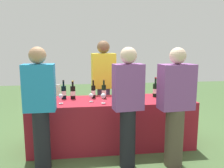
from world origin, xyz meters
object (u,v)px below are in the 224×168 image
at_px(wine_bottle_4, 104,91).
at_px(ice_bucket, 171,93).
at_px(wine_glass_4, 134,94).
at_px(menu_board, 46,106).
at_px(wine_bottle_6, 155,90).
at_px(wine_glass_2, 103,96).
at_px(wine_bottle_3, 93,92).
at_px(wine_bottle_7, 170,89).
at_px(guest_1, 128,104).
at_px(wine_bottle_5, 132,90).
at_px(wine_glass_1, 91,96).
at_px(guest_0, 40,105).
at_px(guest_2, 176,105).
at_px(server_pouring, 104,84).
at_px(wine_bottle_1, 64,92).
at_px(wine_bottle_2, 73,92).
at_px(wine_glass_5, 160,94).
at_px(wine_glass_0, 61,96).
at_px(wine_glass_3, 115,95).

relative_size(wine_bottle_4, ice_bucket, 1.32).
distance_m(wine_glass_4, menu_board, 1.94).
relative_size(wine_bottle_6, wine_glass_2, 2.13).
height_order(wine_bottle_3, ice_bucket, wine_bottle_3).
distance_m(wine_bottle_7, guest_1, 1.16).
relative_size(wine_bottle_6, wine_glass_4, 2.18).
height_order(wine_bottle_5, wine_glass_1, wine_bottle_5).
height_order(guest_0, guest_2, guest_0).
relative_size(wine_bottle_7, menu_board, 0.40).
bearing_deg(wine_glass_4, wine_bottle_6, 30.60).
bearing_deg(wine_bottle_3, wine_glass_4, -25.83).
bearing_deg(guest_0, wine_bottle_5, 28.69).
distance_m(wine_glass_1, server_pouring, 0.74).
relative_size(wine_glass_4, menu_board, 0.18).
bearing_deg(wine_bottle_1, wine_bottle_7, -2.01).
xyz_separation_m(wine_bottle_1, guest_2, (1.48, -0.89, -0.02)).
xyz_separation_m(wine_bottle_2, wine_glass_2, (0.45, -0.35, 0.00)).
bearing_deg(wine_glass_1, wine_glass_2, -36.80).
bearing_deg(menu_board, wine_glass_2, -42.79).
bearing_deg(ice_bucket, wine_bottle_1, 171.54).
relative_size(wine_bottle_3, menu_board, 0.37).
height_order(server_pouring, guest_2, server_pouring).
xyz_separation_m(server_pouring, menu_board, (-1.09, 0.43, -0.48)).
xyz_separation_m(wine_glass_2, wine_glass_4, (0.47, 0.08, -0.00)).
height_order(wine_glass_4, guest_1, guest_1).
bearing_deg(wine_glass_2, wine_bottle_6, 19.97).
bearing_deg(wine_bottle_7, wine_bottle_2, 178.79).
height_order(wine_bottle_3, guest_0, guest_0).
bearing_deg(wine_glass_5, wine_glass_1, 177.09).
height_order(wine_bottle_6, wine_bottle_7, wine_bottle_7).
bearing_deg(ice_bucket, wine_bottle_6, 134.75).
relative_size(wine_bottle_1, wine_bottle_2, 1.02).
bearing_deg(guest_0, wine_glass_0, 65.20).
height_order(wine_bottle_6, guest_0, guest_0).
distance_m(wine_bottle_1, wine_glass_3, 0.83).
bearing_deg(wine_bottle_5, wine_bottle_1, 177.78).
xyz_separation_m(wine_bottle_7, wine_glass_0, (-1.74, -0.24, -0.02)).
relative_size(wine_bottle_2, wine_glass_0, 2.02).
xyz_separation_m(wine_bottle_7, guest_2, (-0.24, -0.83, -0.04)).
relative_size(wine_bottle_4, wine_bottle_7, 0.92).
xyz_separation_m(ice_bucket, guest_0, (-1.91, -0.51, 0.00)).
height_order(wine_glass_0, ice_bucket, ice_bucket).
height_order(wine_glass_0, wine_glass_1, wine_glass_0).
bearing_deg(wine_bottle_3, wine_bottle_2, -176.80).
distance_m(wine_bottle_5, guest_0, 1.51).
xyz_separation_m(wine_bottle_1, guest_1, (0.86, -0.85, -0.00)).
relative_size(wine_glass_2, server_pouring, 0.09).
distance_m(wine_glass_3, server_pouring, 0.75).
bearing_deg(ice_bucket, wine_bottle_5, 160.70).
bearing_deg(ice_bucket, wine_bottle_3, 168.75).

